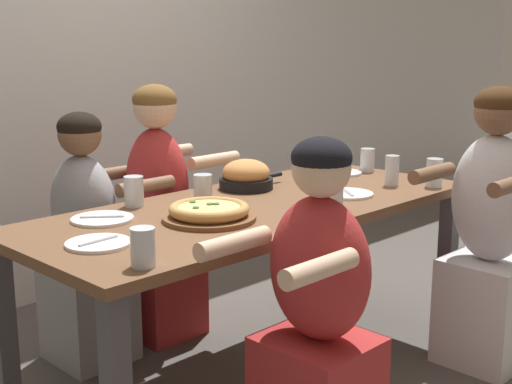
# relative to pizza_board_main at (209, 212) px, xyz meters

# --- Properties ---
(ground_plane) EXTENTS (18.00, 18.00, 0.00)m
(ground_plane) POSITION_rel_pizza_board_main_xyz_m (0.31, 0.06, -0.78)
(ground_plane) COLOR #514C47
(ground_plane) RESTS_ON ground
(restaurant_back_panel) EXTENTS (10.00, 0.06, 3.20)m
(restaurant_back_panel) POSITION_rel_pizza_board_main_xyz_m (0.31, 1.52, 0.82)
(restaurant_back_panel) COLOR silver
(restaurant_back_panel) RESTS_ON ground
(dining_table) EXTENTS (1.99, 0.83, 0.75)m
(dining_table) POSITION_rel_pizza_board_main_xyz_m (0.31, 0.06, -0.12)
(dining_table) COLOR brown
(dining_table) RESTS_ON ground
(pizza_board_main) EXTENTS (0.35, 0.35, 0.06)m
(pizza_board_main) POSITION_rel_pizza_board_main_xyz_m (0.00, 0.00, 0.00)
(pizza_board_main) COLOR brown
(pizza_board_main) RESTS_ON dining_table
(skillet_bowl) EXTENTS (0.35, 0.24, 0.13)m
(skillet_bowl) POSITION_rel_pizza_board_main_xyz_m (0.49, 0.30, 0.03)
(skillet_bowl) COLOR black
(skillet_bowl) RESTS_ON dining_table
(empty_plate_a) EXTENTS (0.23, 0.23, 0.02)m
(empty_plate_a) POSITION_rel_pizza_board_main_xyz_m (-0.28, 0.28, -0.03)
(empty_plate_a) COLOR white
(empty_plate_a) RESTS_ON dining_table
(empty_plate_b) EXTENTS (0.22, 0.22, 0.02)m
(empty_plate_b) POSITION_rel_pizza_board_main_xyz_m (-0.47, 0.02, -0.03)
(empty_plate_b) COLOR white
(empty_plate_b) RESTS_ON dining_table
(empty_plate_c) EXTENTS (0.20, 0.20, 0.02)m
(empty_plate_c) POSITION_rel_pizza_board_main_xyz_m (1.07, 0.22, -0.03)
(empty_plate_c) COLOR white
(empty_plate_c) RESTS_ON dining_table
(empty_plate_d) EXTENTS (0.22, 0.22, 0.02)m
(empty_plate_d) POSITION_rel_pizza_board_main_xyz_m (0.70, -0.10, -0.03)
(empty_plate_d) COLOR white
(empty_plate_d) RESTS_ON dining_table
(drinking_glass_a) EXTENTS (0.08, 0.08, 0.12)m
(drinking_glass_a) POSITION_rel_pizza_board_main_xyz_m (-0.50, -0.27, 0.03)
(drinking_glass_a) COLOR silver
(drinking_glass_a) RESTS_ON dining_table
(drinking_glass_b) EXTENTS (0.08, 0.08, 0.12)m
(drinking_glass_b) POSITION_rel_pizza_board_main_xyz_m (-0.06, 0.38, 0.02)
(drinking_glass_b) COLOR silver
(drinking_glass_b) RESTS_ON dining_table
(drinking_glass_c) EXTENTS (0.07, 0.07, 0.13)m
(drinking_glass_c) POSITION_rel_pizza_board_main_xyz_m (1.12, -0.27, 0.03)
(drinking_glass_c) COLOR silver
(drinking_glass_c) RESTS_ON dining_table
(drinking_glass_d) EXTENTS (0.08, 0.08, 0.12)m
(drinking_glass_d) POSITION_rel_pizza_board_main_xyz_m (0.17, 0.23, 0.02)
(drinking_glass_d) COLOR silver
(drinking_glass_d) RESTS_ON dining_table
(drinking_glass_e) EXTENTS (0.06, 0.06, 0.14)m
(drinking_glass_e) POSITION_rel_pizza_board_main_xyz_m (1.01, -0.12, 0.03)
(drinking_glass_e) COLOR silver
(drinking_glass_e) RESTS_ON dining_table
(drinking_glass_f) EXTENTS (0.07, 0.07, 0.11)m
(drinking_glass_f) POSITION_rel_pizza_board_main_xyz_m (0.44, -0.24, 0.02)
(drinking_glass_f) COLOR silver
(drinking_glass_f) RESTS_ON dining_table
(drinking_glass_g) EXTENTS (0.07, 0.07, 0.12)m
(drinking_glass_g) POSITION_rel_pizza_board_main_xyz_m (1.21, 0.17, 0.02)
(drinking_glass_g) COLOR silver
(drinking_glass_g) RESTS_ON dining_table
(diner_near_midleft) EXTENTS (0.51, 0.40, 1.12)m
(diner_near_midleft) POSITION_rel_pizza_board_main_xyz_m (-0.05, -0.57, -0.27)
(diner_near_midleft) COLOR #B22D2D
(diner_near_midleft) RESTS_ON ground
(diner_far_center) EXTENTS (0.51, 0.40, 1.20)m
(diner_far_center) POSITION_rel_pizza_board_main_xyz_m (0.30, 0.69, -0.22)
(diner_far_center) COLOR #B22D2D
(diner_far_center) RESTS_ON ground
(diner_near_right) EXTENTS (0.51, 0.40, 1.21)m
(diner_near_right) POSITION_rel_pizza_board_main_xyz_m (1.09, -0.57, -0.21)
(diner_near_right) COLOR silver
(diner_near_right) RESTS_ON ground
(diner_far_midleft) EXTENTS (0.51, 0.40, 1.11)m
(diner_far_midleft) POSITION_rel_pizza_board_main_xyz_m (-0.10, 0.69, -0.28)
(diner_far_midleft) COLOR #99999E
(diner_far_midleft) RESTS_ON ground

